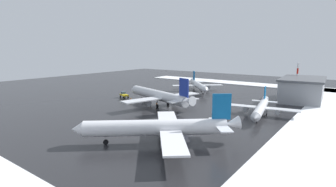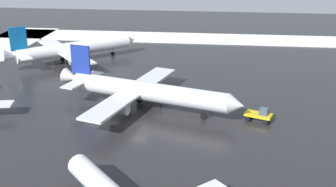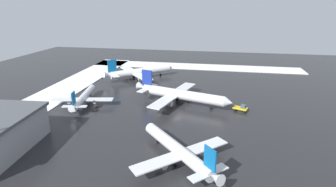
{
  "view_description": "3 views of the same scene",
  "coord_description": "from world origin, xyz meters",
  "views": [
    {
      "loc": [
        -78.23,
        -56.59,
        19.82
      ],
      "look_at": [
        -0.1,
        1.31,
        3.14
      ],
      "focal_mm": 28.0,
      "sensor_mm": 36.0,
      "label": 1
    },
    {
      "loc": [
        64.18,
        12.44,
        30.06
      ],
      "look_at": [
        -1.66,
        4.89,
        5.47
      ],
      "focal_mm": 45.0,
      "sensor_mm": 36.0,
      "label": 2
    },
    {
      "loc": [
        78.95,
        11.58,
        33.76
      ],
      "look_at": [
        -3.14,
        -3.69,
        5.19
      ],
      "focal_mm": 28.0,
      "sensor_mm": 36.0,
      "label": 3
    }
  ],
  "objects": [
    {
      "name": "ground_crew_near_tug",
      "position": [
        -9.78,
        -1.02,
        0.97
      ],
      "size": [
        0.36,
        0.36,
        1.71
      ],
      "rotation": [
        0.0,
        0.0,
        4.71
      ],
      "color": "black",
      "rests_on": "ground_plane"
    },
    {
      "name": "ground_crew_beside_wing",
      "position": [
        -8.55,
        2.74,
        0.97
      ],
      "size": [
        0.36,
        0.36,
        1.71
      ],
      "rotation": [
        0.0,
        0.0,
        2.66
      ],
      "color": "black",
      "rests_on": "ground_plane"
    },
    {
      "name": "ground_crew_by_nose_gear",
      "position": [
        -8.77,
        12.29,
        0.97
      ],
      "size": [
        0.36,
        0.36,
        1.71
      ],
      "rotation": [
        0.0,
        0.0,
        4.41
      ],
      "color": "black",
      "rests_on": "ground_plane"
    },
    {
      "name": "ground_plane",
      "position": [
        0.0,
        0.0,
        0.0
      ],
      "size": [
        240.0,
        240.0,
        0.0
      ],
      "primitive_type": "plane",
      "color": "#232326"
    },
    {
      "name": "pushback_tug",
      "position": [
        -4.3,
        20.64,
        1.28
      ],
      "size": [
        3.71,
        5.08,
        2.5
      ],
      "rotation": [
        0.0,
        0.0,
        1.2
      ],
      "color": "gold",
      "rests_on": "ground_plane"
    },
    {
      "name": "airplane_distant_tail",
      "position": [
        -1.2,
        -33.73,
        2.54
      ],
      "size": [
        25.73,
        21.51,
        7.68
      ],
      "rotation": [
        0.0,
        0.0,
        3.33
      ],
      "color": "silver",
      "rests_on": "ground_plane"
    },
    {
      "name": "airplane_parked_portside",
      "position": [
        -7.51,
        -0.25,
        3.59
      ],
      "size": [
        30.16,
        35.84,
        10.87
      ],
      "rotation": [
        0.0,
        0.0,
        1.28
      ],
      "color": "silver",
      "rests_on": "ground_plane"
    },
    {
      "name": "airplane_far_rear",
      "position": [
        27.98,
        4.33,
        2.85
      ],
      "size": [
        23.3,
        22.2,
        8.62
      ],
      "rotation": [
        0.0,
        0.0,
        3.89
      ],
      "color": "silver",
      "rests_on": "ground_plane"
    },
    {
      "name": "snow_bank_far",
      "position": [
        0.0,
        -50.0,
        0.15
      ],
      "size": [
        152.0,
        16.0,
        0.29
      ],
      "primitive_type": "cube",
      "color": "white",
      "rests_on": "ground_plane"
    },
    {
      "name": "snow_bank_left",
      "position": [
        -67.0,
        0.0,
        0.15
      ],
      "size": [
        14.0,
        116.0,
        0.29
      ],
      "primitive_type": "cube",
      "color": "white",
      "rests_on": "ground_plane"
    },
    {
      "name": "airplane_parked_starboard",
      "position": [
        -36.72,
        -23.68,
        3.48
      ],
      "size": [
        26.92,
        29.16,
        10.54
      ],
      "rotation": [
        0.0,
        0.0,
        2.27
      ],
      "color": "white",
      "rests_on": "ground_plane"
    }
  ]
}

